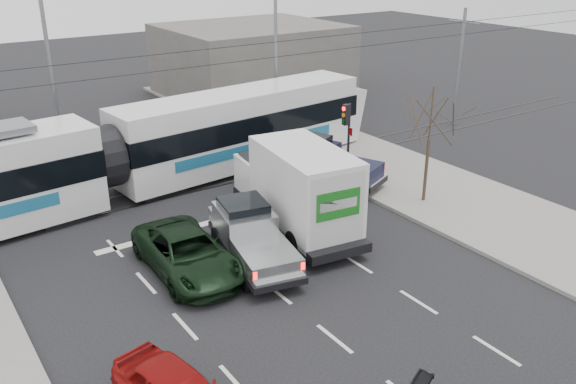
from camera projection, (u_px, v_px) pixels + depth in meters
ground at (319, 278)px, 20.74m from camera, size 120.00×120.00×0.00m
sidewalk_right at (491, 213)px, 25.41m from camera, size 6.00×60.00×0.15m
rails at (189, 186)px, 28.35m from camera, size 60.00×1.60×0.03m
building_right at (252, 60)px, 44.31m from camera, size 12.00×10.00×5.00m
bare_tree at (431, 119)px, 25.15m from camera, size 2.40×2.40×5.00m
traffic_signal at (347, 125)px, 28.01m from camera, size 0.44×0.44×3.60m
street_lamp_near at (273, 49)px, 33.25m from camera, size 2.38×0.25×9.00m
street_lamp_far at (46, 66)px, 28.77m from camera, size 2.38×0.25×9.00m
catenary at (184, 105)px, 26.86m from camera, size 60.00×0.20×7.00m
tram at (103, 159)px, 25.92m from camera, size 28.00×5.53×5.69m
silver_pickup at (250, 234)px, 21.65m from camera, size 2.93×5.66×1.96m
box_truck at (297, 189)px, 23.46m from camera, size 3.37×7.37×3.55m
navy_pickup at (323, 162)px, 28.33m from camera, size 3.78×5.48×2.18m
green_car at (187, 253)px, 20.82m from camera, size 2.59×5.33×1.46m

